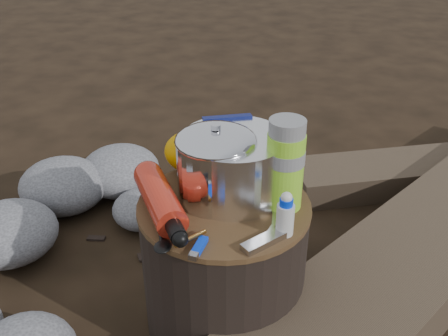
% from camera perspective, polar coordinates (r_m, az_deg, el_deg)
% --- Properties ---
extents(ground, '(60.00, 60.00, 0.00)m').
position_cam_1_polar(ground, '(1.48, -0.00, -16.35)').
color(ground, black).
rests_on(ground, ground).
extents(stump, '(0.41, 0.41, 0.38)m').
position_cam_1_polar(stump, '(1.35, -0.00, -10.73)').
color(stump, black).
rests_on(stump, ground).
extents(rock_ring, '(0.46, 1.00, 0.20)m').
position_cam_1_polar(rock_ring, '(1.67, -16.75, -7.13)').
color(rock_ring, slate).
rests_on(rock_ring, ground).
extents(log_main, '(1.40, 1.78, 0.16)m').
position_cam_1_polar(log_main, '(1.79, 23.29, -6.49)').
color(log_main, '#423527').
rests_on(log_main, ground).
extents(foil_windscreen, '(0.25, 0.25, 0.15)m').
position_cam_1_polar(foil_windscreen, '(1.24, 1.10, 0.27)').
color(foil_windscreen, white).
rests_on(foil_windscreen, stump).
extents(camping_pot, '(0.19, 0.19, 0.19)m').
position_cam_1_polar(camping_pot, '(1.21, -0.88, 0.39)').
color(camping_pot, silver).
rests_on(camping_pot, stump).
extents(fuel_bottle, '(0.21, 0.29, 0.07)m').
position_cam_1_polar(fuel_bottle, '(1.20, -7.13, -3.35)').
color(fuel_bottle, red).
rests_on(fuel_bottle, stump).
extents(thermos, '(0.09, 0.09, 0.22)m').
position_cam_1_polar(thermos, '(1.18, 6.76, 0.34)').
color(thermos, '#8EDB29').
rests_on(thermos, stump).
extents(travel_mug, '(0.07, 0.07, 0.11)m').
position_cam_1_polar(travel_mug, '(1.30, 6.28, 0.60)').
color(travel_mug, black).
rests_on(travel_mug, stump).
extents(stuff_sack, '(0.16, 0.13, 0.11)m').
position_cam_1_polar(stuff_sack, '(1.34, -3.17, 1.78)').
color(stuff_sack, '#D58F00').
rests_on(stuff_sack, stump).
extents(food_pouch, '(0.13, 0.07, 0.16)m').
position_cam_1_polar(food_pouch, '(1.32, 0.43, 2.45)').
color(food_pouch, '#0C134F').
rests_on(food_pouch, stump).
extents(lighter, '(0.03, 0.07, 0.01)m').
position_cam_1_polar(lighter, '(1.10, -2.71, -8.58)').
color(lighter, '#0735EA').
rests_on(lighter, stump).
extents(multitool, '(0.10, 0.10, 0.02)m').
position_cam_1_polar(multitool, '(1.11, 4.50, -8.04)').
color(multitool, '#AFAFB4').
rests_on(multitool, stump).
extents(pot_grabber, '(0.04, 0.12, 0.01)m').
position_cam_1_polar(pot_grabber, '(1.17, 5.56, -5.78)').
color(pot_grabber, '#AFAFB4').
rests_on(pot_grabber, stump).
extents(spork, '(0.08, 0.15, 0.01)m').
position_cam_1_polar(spork, '(1.16, -7.14, -6.54)').
color(spork, black).
rests_on(spork, stump).
extents(squeeze_bottle, '(0.04, 0.04, 0.09)m').
position_cam_1_polar(squeeze_bottle, '(1.12, 6.80, -5.27)').
color(squeeze_bottle, silver).
rests_on(squeeze_bottle, stump).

